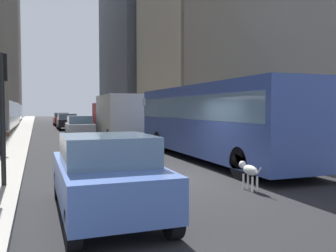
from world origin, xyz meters
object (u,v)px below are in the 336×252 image
(car_blue_hatchback, at_px, (106,175))
(car_silver_sedan, at_px, (80,127))
(car_black_suv, at_px, (67,122))
(box_truck, at_px, (117,115))
(car_yellow_taxi, at_px, (108,121))
(dalmatian_dog, at_px, (249,170))
(pedestrian_with_handbag, at_px, (2,135))
(transit_bus, at_px, (212,117))
(car_red_coupe, at_px, (61,119))
(traffic_light_near, at_px, (2,97))

(car_blue_hatchback, xyz_separation_m, car_silver_sedan, (1.60, 19.30, -0.00))
(car_black_suv, xyz_separation_m, box_truck, (2.40, -13.05, 0.84))
(car_yellow_taxi, xyz_separation_m, box_truck, (-1.60, -11.73, 0.84))
(dalmatian_dog, bearing_deg, pedestrian_with_handbag, 127.27)
(transit_bus, bearing_deg, car_yellow_taxi, 90.00)
(car_black_suv, height_order, pedestrian_with_handbag, pedestrian_with_handbag)
(car_blue_hatchback, distance_m, dalmatian_dog, 4.07)
(car_blue_hatchback, bearing_deg, box_truck, 77.36)
(car_red_coupe, height_order, box_truck, box_truck)
(box_truck, bearing_deg, car_blue_hatchback, -102.64)
(car_blue_hatchback, distance_m, car_silver_sedan, 19.36)
(transit_bus, height_order, car_silver_sedan, transit_bus)
(car_black_suv, bearing_deg, car_yellow_taxi, -18.19)
(transit_bus, distance_m, car_red_coupe, 33.75)
(dalmatian_dog, bearing_deg, car_yellow_taxi, 86.65)
(car_black_suv, relative_size, dalmatian_dog, 4.66)
(transit_bus, relative_size, box_truck, 1.54)
(car_yellow_taxi, xyz_separation_m, car_silver_sedan, (-4.00, -10.27, -0.00))
(dalmatian_dog, bearing_deg, traffic_light_near, 160.44)
(dalmatian_dog, bearing_deg, car_red_coupe, 93.43)
(car_red_coupe, distance_m, box_truck, 22.20)
(dalmatian_dog, bearing_deg, transit_bus, 72.76)
(car_yellow_taxi, height_order, dalmatian_dog, car_yellow_taxi)
(traffic_light_near, bearing_deg, box_truck, 67.44)
(dalmatian_dog, bearing_deg, car_blue_hatchback, -165.68)
(car_silver_sedan, bearing_deg, box_truck, -31.46)
(car_silver_sedan, distance_m, dalmatian_dog, 18.45)
(pedestrian_with_handbag, bearing_deg, car_red_coupe, 81.97)
(car_yellow_taxi, distance_m, traffic_light_near, 27.57)
(box_truck, relative_size, dalmatian_dog, 7.79)
(car_silver_sedan, bearing_deg, car_black_suv, 90.00)
(car_blue_hatchback, height_order, car_silver_sedan, same)
(car_black_suv, relative_size, traffic_light_near, 1.32)
(pedestrian_with_handbag, relative_size, traffic_light_near, 0.50)
(dalmatian_dog, relative_size, traffic_light_near, 0.28)
(car_blue_hatchback, distance_m, car_black_suv, 30.92)
(car_silver_sedan, bearing_deg, transit_bus, -72.79)
(car_yellow_taxi, bearing_deg, traffic_light_near, -106.25)
(transit_bus, distance_m, car_silver_sedan, 13.55)
(transit_bus, bearing_deg, traffic_light_near, -157.17)
(box_truck, distance_m, dalmatian_dog, 16.87)
(car_yellow_taxi, xyz_separation_m, dalmatian_dog, (-1.67, -28.56, -0.31))
(car_silver_sedan, bearing_deg, car_red_coupe, 90.00)
(car_blue_hatchback, bearing_deg, dalmatian_dog, 14.32)
(car_yellow_taxi, distance_m, box_truck, 11.87)
(car_red_coupe, bearing_deg, traffic_light_near, -95.75)
(car_blue_hatchback, xyz_separation_m, dalmatian_dog, (3.93, 1.00, -0.31))
(transit_bus, height_order, pedestrian_with_handbag, transit_bus)
(pedestrian_with_handbag, bearing_deg, car_silver_sedan, 66.11)
(car_black_suv, height_order, car_red_coupe, same)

